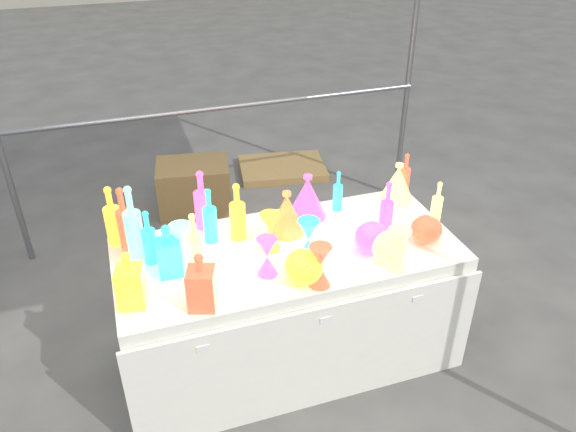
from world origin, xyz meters
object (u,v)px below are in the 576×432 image
object	(u,v)px
display_table	(289,304)
cardboard_box_closed	(194,187)
globe_0	(304,268)
bottle_0	(112,215)
hourglass_0	(320,266)
lampshade_0	(287,212)
decanter_0	(130,279)

from	to	relation	value
display_table	cardboard_box_closed	size ratio (longest dim) A/B	3.18
cardboard_box_closed	globe_0	size ratio (longest dim) A/B	3.04
cardboard_box_closed	bottle_0	distance (m)	1.75
cardboard_box_closed	globe_0	bearing A→B (deg)	-75.21
display_table	hourglass_0	distance (m)	0.59
cardboard_box_closed	bottle_0	xyz separation A→B (m)	(-0.63, -1.47, 0.71)
bottle_0	globe_0	distance (m)	1.05
display_table	lampshade_0	xyz separation A→B (m)	(0.05, 0.17, 0.50)
bottle_0	decanter_0	bearing A→B (deg)	-85.95
bottle_0	lampshade_0	bearing A→B (deg)	-11.58
decanter_0	hourglass_0	bearing A→B (deg)	3.19
cardboard_box_closed	lampshade_0	xyz separation A→B (m)	(0.26, -1.66, 0.66)
bottle_0	hourglass_0	xyz separation A→B (m)	(0.90, -0.68, -0.06)
cardboard_box_closed	decanter_0	size ratio (longest dim) A/B	2.01
hourglass_0	lampshade_0	world-z (taller)	lampshade_0
cardboard_box_closed	decanter_0	distance (m)	2.20
decanter_0	cardboard_box_closed	bearing A→B (deg)	85.87
display_table	cardboard_box_closed	distance (m)	1.84
cardboard_box_closed	hourglass_0	size ratio (longest dim) A/B	2.63
globe_0	lampshade_0	distance (m)	0.45
lampshade_0	decanter_0	bearing A→B (deg)	-149.36
display_table	cardboard_box_closed	world-z (taller)	display_table
bottle_0	decanter_0	size ratio (longest dim) A/B	1.18
hourglass_0	bottle_0	bearing A→B (deg)	142.97
bottle_0	decanter_0	world-z (taller)	bottle_0
decanter_0	lampshade_0	xyz separation A→B (m)	(0.86, 0.35, -0.02)
display_table	hourglass_0	xyz separation A→B (m)	(0.05, -0.33, 0.49)
display_table	lampshade_0	bearing A→B (deg)	74.74
display_table	decanter_0	size ratio (longest dim) A/B	6.40
cardboard_box_closed	lampshade_0	distance (m)	1.80
display_table	lampshade_0	distance (m)	0.53
decanter_0	globe_0	size ratio (longest dim) A/B	1.51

